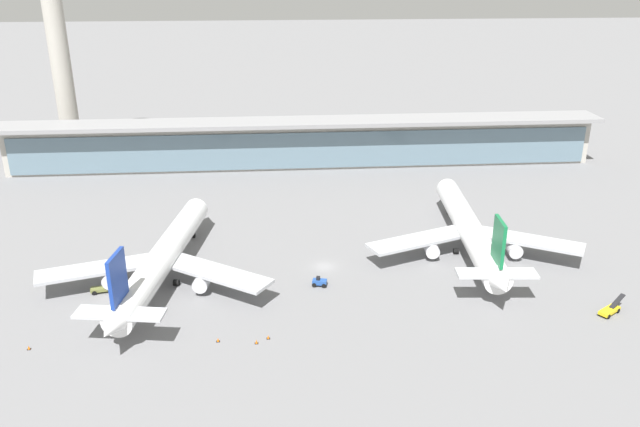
{
  "coord_description": "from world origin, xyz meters",
  "views": [
    {
      "loc": [
        -10.77,
        -120.46,
        60.38
      ],
      "look_at": [
        0.0,
        11.62,
        7.5
      ],
      "focal_mm": 35.68,
      "sensor_mm": 36.0,
      "label": 1
    }
  ],
  "objects_px": {
    "airliner_centre_stand": "(470,230)",
    "control_tower": "(55,23)",
    "safety_cone_bravo": "(29,348)",
    "service_truck_mid_apron_yellow": "(610,310)",
    "safety_cone_delta": "(256,342)",
    "safety_cone_charlie": "(218,340)",
    "service_truck_near_nose_olive": "(105,288)",
    "airliner_left_stand": "(162,258)",
    "service_truck_under_wing_blue": "(320,282)",
    "safety_cone_alpha": "(268,337)"
  },
  "relations": [
    {
      "from": "service_truck_mid_apron_yellow",
      "to": "safety_cone_charlie",
      "type": "height_order",
      "value": "service_truck_mid_apron_yellow"
    },
    {
      "from": "service_truck_near_nose_olive",
      "to": "safety_cone_alpha",
      "type": "height_order",
      "value": "service_truck_near_nose_olive"
    },
    {
      "from": "service_truck_near_nose_olive",
      "to": "control_tower",
      "type": "xyz_separation_m",
      "value": [
        -34.0,
        103.14,
        41.19
      ]
    },
    {
      "from": "control_tower",
      "to": "safety_cone_charlie",
      "type": "distance_m",
      "value": 141.59
    },
    {
      "from": "service_truck_mid_apron_yellow",
      "to": "airliner_left_stand",
      "type": "bearing_deg",
      "value": 166.87
    },
    {
      "from": "safety_cone_charlie",
      "to": "safety_cone_delta",
      "type": "xyz_separation_m",
      "value": [
        6.54,
        -1.11,
        0.0
      ]
    },
    {
      "from": "control_tower",
      "to": "safety_cone_delta",
      "type": "relative_size",
      "value": 110.28
    },
    {
      "from": "service_truck_under_wing_blue",
      "to": "safety_cone_bravo",
      "type": "bearing_deg",
      "value": -160.03
    },
    {
      "from": "service_truck_near_nose_olive",
      "to": "safety_cone_charlie",
      "type": "height_order",
      "value": "service_truck_near_nose_olive"
    },
    {
      "from": "service_truck_under_wing_blue",
      "to": "service_truck_mid_apron_yellow",
      "type": "bearing_deg",
      "value": -16.03
    },
    {
      "from": "safety_cone_delta",
      "to": "safety_cone_charlie",
      "type": "bearing_deg",
      "value": 170.37
    },
    {
      "from": "service_truck_under_wing_blue",
      "to": "control_tower",
      "type": "height_order",
      "value": "control_tower"
    },
    {
      "from": "service_truck_near_nose_olive",
      "to": "control_tower",
      "type": "relative_size",
      "value": 0.09
    },
    {
      "from": "safety_cone_bravo",
      "to": "service_truck_mid_apron_yellow",
      "type": "bearing_deg",
      "value": 1.79
    },
    {
      "from": "safety_cone_alpha",
      "to": "safety_cone_delta",
      "type": "relative_size",
      "value": 1.0
    },
    {
      "from": "airliner_centre_stand",
      "to": "safety_cone_bravo",
      "type": "height_order",
      "value": "airliner_centre_stand"
    },
    {
      "from": "service_truck_near_nose_olive",
      "to": "airliner_centre_stand",
      "type": "bearing_deg",
      "value": 9.44
    },
    {
      "from": "safety_cone_alpha",
      "to": "safety_cone_delta",
      "type": "xyz_separation_m",
      "value": [
        -2.0,
        -1.3,
        0.0
      ]
    },
    {
      "from": "airliner_centre_stand",
      "to": "service_truck_mid_apron_yellow",
      "type": "bearing_deg",
      "value": -58.09
    },
    {
      "from": "airliner_centre_stand",
      "to": "control_tower",
      "type": "relative_size",
      "value": 0.79
    },
    {
      "from": "airliner_centre_stand",
      "to": "safety_cone_charlie",
      "type": "height_order",
      "value": "airliner_centre_stand"
    },
    {
      "from": "service_truck_near_nose_olive",
      "to": "service_truck_mid_apron_yellow",
      "type": "bearing_deg",
      "value": -9.63
    },
    {
      "from": "airliner_centre_stand",
      "to": "safety_cone_bravo",
      "type": "distance_m",
      "value": 90.54
    },
    {
      "from": "airliner_centre_stand",
      "to": "safety_cone_alpha",
      "type": "relative_size",
      "value": 87.54
    },
    {
      "from": "safety_cone_charlie",
      "to": "service_truck_mid_apron_yellow",
      "type": "bearing_deg",
      "value": 2.76
    },
    {
      "from": "service_truck_under_wing_blue",
      "to": "service_truck_mid_apron_yellow",
      "type": "relative_size",
      "value": 0.5
    },
    {
      "from": "service_truck_under_wing_blue",
      "to": "safety_cone_delta",
      "type": "relative_size",
      "value": 4.55
    },
    {
      "from": "airliner_centre_stand",
      "to": "safety_cone_bravo",
      "type": "bearing_deg",
      "value": -159.31
    },
    {
      "from": "service_truck_mid_apron_yellow",
      "to": "safety_cone_alpha",
      "type": "bearing_deg",
      "value": -177.03
    },
    {
      "from": "airliner_centre_stand",
      "to": "service_truck_near_nose_olive",
      "type": "distance_m",
      "value": 77.7
    },
    {
      "from": "safety_cone_delta",
      "to": "safety_cone_alpha",
      "type": "bearing_deg",
      "value": 32.99
    },
    {
      "from": "service_truck_under_wing_blue",
      "to": "service_truck_mid_apron_yellow",
      "type": "height_order",
      "value": "service_truck_mid_apron_yellow"
    },
    {
      "from": "airliner_centre_stand",
      "to": "safety_cone_delta",
      "type": "bearing_deg",
      "value": -144.53
    },
    {
      "from": "safety_cone_bravo",
      "to": "safety_cone_delta",
      "type": "xyz_separation_m",
      "value": [
        37.87,
        -1.33,
        0.0
      ]
    },
    {
      "from": "safety_cone_charlie",
      "to": "safety_cone_alpha",
      "type": "bearing_deg",
      "value": 1.29
    },
    {
      "from": "control_tower",
      "to": "safety_cone_delta",
      "type": "bearing_deg",
      "value": -62.71
    },
    {
      "from": "airliner_centre_stand",
      "to": "safety_cone_alpha",
      "type": "bearing_deg",
      "value": -144.42
    },
    {
      "from": "airliner_left_stand",
      "to": "control_tower",
      "type": "height_order",
      "value": "control_tower"
    },
    {
      "from": "safety_cone_alpha",
      "to": "safety_cone_bravo",
      "type": "relative_size",
      "value": 1.0
    },
    {
      "from": "service_truck_near_nose_olive",
      "to": "safety_cone_delta",
      "type": "height_order",
      "value": "service_truck_near_nose_olive"
    },
    {
      "from": "control_tower",
      "to": "safety_cone_delta",
      "type": "xyz_separation_m",
      "value": [
        63.82,
        -123.7,
        -41.68
      ]
    },
    {
      "from": "airliner_centre_stand",
      "to": "service_truck_near_nose_olive",
      "type": "xyz_separation_m",
      "value": [
        -76.53,
        -12.72,
        -4.33
      ]
    },
    {
      "from": "safety_cone_delta",
      "to": "service_truck_near_nose_olive",
      "type": "bearing_deg",
      "value": 145.42
    },
    {
      "from": "airliner_left_stand",
      "to": "safety_cone_alpha",
      "type": "bearing_deg",
      "value": -47.43
    },
    {
      "from": "service_truck_under_wing_blue",
      "to": "service_truck_mid_apron_yellow",
      "type": "xyz_separation_m",
      "value": [
        52.29,
        -15.02,
        -0.07
      ]
    },
    {
      "from": "airliner_left_stand",
      "to": "safety_cone_bravo",
      "type": "distance_m",
      "value": 29.98
    },
    {
      "from": "airliner_left_stand",
      "to": "service_truck_mid_apron_yellow",
      "type": "height_order",
      "value": "airliner_left_stand"
    },
    {
      "from": "safety_cone_alpha",
      "to": "service_truck_mid_apron_yellow",
      "type": "bearing_deg",
      "value": 2.97
    },
    {
      "from": "service_truck_under_wing_blue",
      "to": "control_tower",
      "type": "relative_size",
      "value": 0.04
    },
    {
      "from": "airliner_centre_stand",
      "to": "control_tower",
      "type": "bearing_deg",
      "value": 140.71
    }
  ]
}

